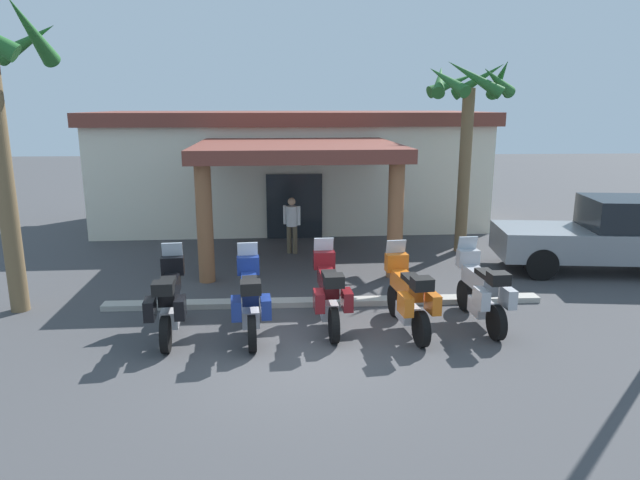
# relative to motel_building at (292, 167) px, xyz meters

# --- Properties ---
(ground_plane) EXTENTS (80.00, 80.00, 0.00)m
(ground_plane) POSITION_rel_motel_building_xyz_m (0.06, -11.21, -2.06)
(ground_plane) COLOR #424244
(motel_building) EXTENTS (13.74, 10.53, 4.02)m
(motel_building) POSITION_rel_motel_building_xyz_m (0.00, 0.00, 0.00)
(motel_building) COLOR silver
(motel_building) RESTS_ON ground_plane
(motorcycle_black) EXTENTS (0.73, 2.21, 1.61)m
(motorcycle_black) POSITION_rel_motel_building_xyz_m (-2.39, -10.36, -1.36)
(motorcycle_black) COLOR black
(motorcycle_black) RESTS_ON ground_plane
(motorcycle_blue) EXTENTS (0.74, 2.21, 1.61)m
(motorcycle_blue) POSITION_rel_motel_building_xyz_m (-0.89, -10.41, -1.36)
(motorcycle_blue) COLOR black
(motorcycle_blue) RESTS_ON ground_plane
(motorcycle_maroon) EXTENTS (0.72, 2.21, 1.61)m
(motorcycle_maroon) POSITION_rel_motel_building_xyz_m (0.62, -10.11, -1.36)
(motorcycle_maroon) COLOR black
(motorcycle_maroon) RESTS_ON ground_plane
(motorcycle_orange) EXTENTS (0.77, 2.21, 1.61)m
(motorcycle_orange) POSITION_rel_motel_building_xyz_m (2.12, -10.38, -1.36)
(motorcycle_orange) COLOR black
(motorcycle_orange) RESTS_ON ground_plane
(motorcycle_silver) EXTENTS (0.73, 2.21, 1.61)m
(motorcycle_silver) POSITION_rel_motel_building_xyz_m (3.63, -10.15, -1.36)
(motorcycle_silver) COLOR black
(motorcycle_silver) RESTS_ON ground_plane
(pedestrian) EXTENTS (0.50, 0.32, 1.65)m
(pedestrian) POSITION_rel_motel_building_xyz_m (-0.04, -4.39, -1.11)
(pedestrian) COLOR brown
(pedestrian) RESTS_ON ground_plane
(pickup_truck_gray) EXTENTS (5.40, 2.53, 1.95)m
(pickup_truck_gray) POSITION_rel_motel_building_xyz_m (8.04, -6.71, -1.12)
(pickup_truck_gray) COLOR black
(pickup_truck_gray) RESTS_ON ground_plane
(palm_tree_near_portico) EXTENTS (2.55, 2.58, 5.55)m
(palm_tree_near_portico) POSITION_rel_motel_building_xyz_m (4.96, -4.43, 2.16)
(palm_tree_near_portico) COLOR brown
(palm_tree_near_portico) RESTS_ON ground_plane
(curb_strip) EXTENTS (9.53, 0.36, 0.12)m
(curb_strip) POSITION_rel_motel_building_xyz_m (0.62, -8.84, -2.00)
(curb_strip) COLOR #ADA89E
(curb_strip) RESTS_ON ground_plane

